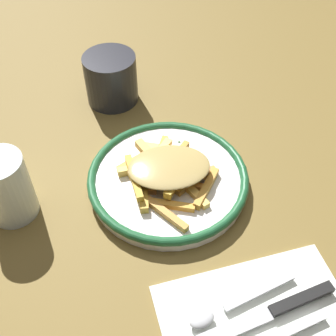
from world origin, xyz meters
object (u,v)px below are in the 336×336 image
at_px(fries_heap, 167,171).
at_px(spoon, 225,308).
at_px(coffee_mug, 111,78).
at_px(napkin, 259,320).
at_px(plate, 168,179).
at_px(water_glass, 6,188).
at_px(knife, 273,311).

bearing_deg(fries_heap, spoon, -179.93).
relative_size(fries_heap, coffee_mug, 1.46).
distance_m(fries_heap, spoon, 0.22).
bearing_deg(coffee_mug, napkin, -172.86).
bearing_deg(plate, water_glass, 83.18).
distance_m(plate, water_glass, 0.24).
xyz_separation_m(knife, water_glass, (0.27, 0.28, 0.04)).
xyz_separation_m(plate, fries_heap, (-0.00, 0.00, 0.02)).
height_order(spoon, coffee_mug, coffee_mug).
height_order(fries_heap, napkin, fries_heap).
bearing_deg(napkin, knife, -86.76).
bearing_deg(spoon, water_glass, 42.86).
relative_size(knife, coffee_mug, 1.69).
bearing_deg(plate, napkin, -172.35).
height_order(knife, water_glass, water_glass).
bearing_deg(napkin, water_glass, 44.26).
distance_m(plate, coffee_mug, 0.24).
height_order(fries_heap, water_glass, water_glass).
bearing_deg(fries_heap, plate, -57.23).
bearing_deg(napkin, spoon, 55.58).
bearing_deg(napkin, coffee_mug, 7.14).
bearing_deg(plate, fries_heap, 122.77).
bearing_deg(spoon, coffee_mug, 3.23).
relative_size(plate, knife, 1.18).
bearing_deg(fries_heap, water_glass, 82.76).
bearing_deg(coffee_mug, knife, -170.65).
bearing_deg(napkin, fries_heap, 8.21).
xyz_separation_m(plate, knife, (-0.24, -0.05, -0.00)).
height_order(plate, coffee_mug, coffee_mug).
relative_size(fries_heap, spoon, 1.19).
bearing_deg(napkin, plate, 7.65).
xyz_separation_m(plate, coffee_mug, (0.24, 0.03, 0.03)).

